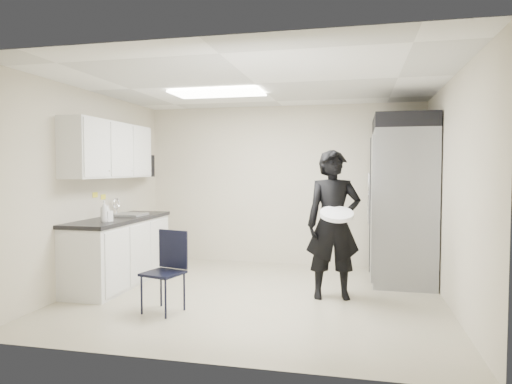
% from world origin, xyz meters
% --- Properties ---
extents(floor, '(4.50, 4.50, 0.00)m').
position_xyz_m(floor, '(0.00, 0.00, 0.00)').
color(floor, tan).
rests_on(floor, ground).
extents(ceiling, '(4.50, 4.50, 0.00)m').
position_xyz_m(ceiling, '(0.00, 0.00, 2.60)').
color(ceiling, white).
rests_on(ceiling, back_wall).
extents(back_wall, '(4.50, 0.00, 4.50)m').
position_xyz_m(back_wall, '(0.00, 2.00, 1.30)').
color(back_wall, beige).
rests_on(back_wall, floor).
extents(left_wall, '(0.00, 4.00, 4.00)m').
position_xyz_m(left_wall, '(-2.25, 0.00, 1.30)').
color(left_wall, beige).
rests_on(left_wall, floor).
extents(right_wall, '(0.00, 4.00, 4.00)m').
position_xyz_m(right_wall, '(2.25, 0.00, 1.30)').
color(right_wall, beige).
rests_on(right_wall, floor).
extents(ceiling_panel, '(1.20, 0.60, 0.02)m').
position_xyz_m(ceiling_panel, '(-0.60, 0.40, 2.57)').
color(ceiling_panel, white).
rests_on(ceiling_panel, ceiling).
extents(lower_counter, '(0.60, 1.90, 0.86)m').
position_xyz_m(lower_counter, '(-1.95, 0.20, 0.43)').
color(lower_counter, silver).
rests_on(lower_counter, floor).
extents(countertop, '(0.64, 1.95, 0.05)m').
position_xyz_m(countertop, '(-1.95, 0.20, 0.89)').
color(countertop, black).
rests_on(countertop, lower_counter).
extents(sink, '(0.42, 0.40, 0.14)m').
position_xyz_m(sink, '(-1.93, 0.45, 0.87)').
color(sink, gray).
rests_on(sink, countertop).
extents(faucet, '(0.02, 0.02, 0.24)m').
position_xyz_m(faucet, '(-2.13, 0.45, 1.02)').
color(faucet, silver).
rests_on(faucet, countertop).
extents(upper_cabinets, '(0.35, 1.80, 0.75)m').
position_xyz_m(upper_cabinets, '(-2.08, 0.20, 1.83)').
color(upper_cabinets, silver).
rests_on(upper_cabinets, left_wall).
extents(towel_dispenser, '(0.22, 0.30, 0.35)m').
position_xyz_m(towel_dispenser, '(-2.14, 1.35, 1.62)').
color(towel_dispenser, black).
rests_on(towel_dispenser, left_wall).
extents(notice_sticker_left, '(0.00, 0.12, 0.07)m').
position_xyz_m(notice_sticker_left, '(-2.24, 0.10, 1.22)').
color(notice_sticker_left, yellow).
rests_on(notice_sticker_left, left_wall).
extents(notice_sticker_right, '(0.00, 0.12, 0.07)m').
position_xyz_m(notice_sticker_right, '(-2.24, 0.30, 1.18)').
color(notice_sticker_right, yellow).
rests_on(notice_sticker_right, left_wall).
extents(commercial_fridge, '(0.80, 1.35, 2.10)m').
position_xyz_m(commercial_fridge, '(1.83, 1.27, 1.05)').
color(commercial_fridge, gray).
rests_on(commercial_fridge, floor).
extents(fridge_compressor, '(0.80, 1.35, 0.20)m').
position_xyz_m(fridge_compressor, '(1.83, 1.27, 2.20)').
color(fridge_compressor, black).
rests_on(fridge_compressor, commercial_fridge).
extents(folding_chair, '(0.47, 0.47, 0.86)m').
position_xyz_m(folding_chair, '(-0.85, -0.84, 0.43)').
color(folding_chair, black).
rests_on(folding_chair, floor).
extents(man_tuxedo, '(0.73, 0.56, 1.80)m').
position_xyz_m(man_tuxedo, '(0.94, 0.13, 0.90)').
color(man_tuxedo, black).
rests_on(man_tuxedo, floor).
extents(bucket_lid, '(0.46, 0.46, 0.05)m').
position_xyz_m(bucket_lid, '(0.99, -0.11, 1.05)').
color(bucket_lid, white).
rests_on(bucket_lid, man_tuxedo).
extents(soap_bottle_a, '(0.14, 0.14, 0.27)m').
position_xyz_m(soap_bottle_a, '(-1.85, -0.33, 1.04)').
color(soap_bottle_a, white).
rests_on(soap_bottle_a, countertop).
extents(soap_bottle_b, '(0.11, 0.11, 0.20)m').
position_xyz_m(soap_bottle_b, '(-1.83, -0.28, 1.01)').
color(soap_bottle_b, '#A8AAB4').
rests_on(soap_bottle_b, countertop).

